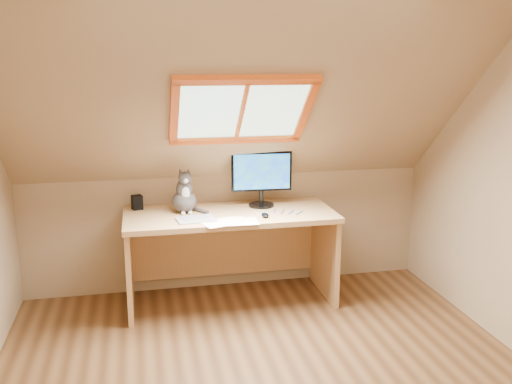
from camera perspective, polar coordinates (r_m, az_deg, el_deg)
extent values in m
cube|color=tan|center=(1.67, 17.03, -15.80)|extent=(3.50, 0.02, 2.40)
cube|color=tan|center=(5.05, -2.85, -3.90)|extent=(3.50, 0.02, 1.00)
cube|color=tan|center=(4.07, -1.30, 9.16)|extent=(3.50, 1.56, 1.41)
cube|color=#B2E0CC|center=(4.15, -1.49, 8.28)|extent=(0.90, 0.53, 0.48)
cube|color=#E04E15|center=(4.15, -1.49, 8.28)|extent=(1.02, 0.64, 0.59)
cube|color=tan|center=(4.62, -2.64, -2.28)|extent=(1.69, 0.74, 0.04)
cube|color=tan|center=(4.69, -12.56, -7.34)|extent=(0.04, 0.67, 0.73)
cube|color=tan|center=(4.93, 6.87, -6.07)|extent=(0.04, 0.67, 0.73)
cube|color=tan|center=(5.06, -3.22, -5.48)|extent=(1.59, 0.03, 0.51)
cylinder|color=black|center=(4.80, 0.54, -1.31)|extent=(0.21, 0.21, 0.02)
cylinder|color=black|center=(4.78, 0.54, -0.53)|extent=(0.03, 0.03, 0.12)
cube|color=black|center=(4.73, 0.54, 2.10)|extent=(0.51, 0.07, 0.33)
cube|color=#051CD0|center=(4.70, 0.60, 2.04)|extent=(0.47, 0.04, 0.29)
ellipsoid|color=#484240|center=(4.65, -7.18, -0.93)|extent=(0.22, 0.26, 0.17)
ellipsoid|color=#484240|center=(4.61, -7.18, 0.24)|extent=(0.14, 0.14, 0.19)
ellipsoid|color=silver|center=(4.56, -7.05, -0.15)|extent=(0.07, 0.04, 0.11)
ellipsoid|color=#484240|center=(4.54, -7.13, 1.42)|extent=(0.11, 0.10, 0.10)
sphere|color=silver|center=(4.50, -7.02, 1.11)|extent=(0.04, 0.04, 0.04)
cone|color=#484240|center=(4.55, -7.59, 2.04)|extent=(0.05, 0.05, 0.06)
cone|color=#484240|center=(4.56, -6.78, 2.09)|extent=(0.05, 0.05, 0.06)
cube|color=black|center=(4.79, -11.81, -1.02)|extent=(0.10, 0.10, 0.12)
cube|color=#B2B2B7|center=(4.42, -6.03, -2.73)|extent=(0.31, 0.24, 0.01)
ellipsoid|color=black|center=(4.47, 0.91, -2.32)|extent=(0.06, 0.10, 0.03)
cube|color=white|center=(4.36, -2.74, -2.94)|extent=(0.33, 0.27, 0.00)
cube|color=white|center=(4.36, -2.74, -2.92)|extent=(0.32, 0.24, 0.00)
cube|color=white|center=(4.36, -2.74, -2.91)|extent=(0.35, 0.30, 0.00)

